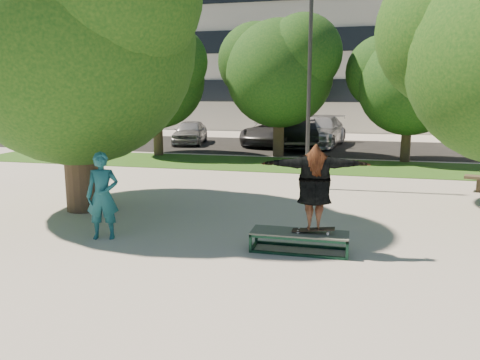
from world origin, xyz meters
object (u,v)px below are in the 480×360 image
(bystander, at_px, (103,196))
(car_silver_b, at_px, (319,131))
(car_dark, at_px, (297,133))
(lamppost, at_px, (309,84))
(grind_box, at_px, (299,242))
(car_silver_a, at_px, (190,132))
(tree_left, at_px, (72,28))
(car_grey, at_px, (273,132))

(bystander, xyz_separation_m, car_silver_b, (3.00, 17.48, -0.07))
(car_dark, xyz_separation_m, car_silver_b, (1.00, 1.37, 0.01))
(lamppost, bearing_deg, bystander, -120.33)
(grind_box, xyz_separation_m, car_silver_b, (-0.95, 17.35, 0.63))
(car_dark, bearing_deg, car_silver_b, 42.73)
(car_silver_a, height_order, car_silver_b, car_silver_b)
(tree_left, bearing_deg, car_silver_a, 99.18)
(car_silver_a, distance_m, car_grey, 4.72)
(grind_box, relative_size, car_grey, 0.34)
(grind_box, bearing_deg, car_dark, 96.96)
(tree_left, xyz_separation_m, car_silver_a, (-2.39, 14.82, -3.74))
(bystander, height_order, car_silver_a, bystander)
(bystander, bearing_deg, car_silver_b, 63.63)
(car_silver_a, bearing_deg, tree_left, -90.38)
(tree_left, relative_size, grind_box, 3.95)
(bystander, bearing_deg, car_silver_a, 87.28)
(car_grey, xyz_separation_m, car_silver_b, (2.50, 0.00, 0.07))
(car_silver_a, bearing_deg, bystander, -85.64)
(grind_box, relative_size, bystander, 1.02)
(lamppost, height_order, car_dark, lamppost)
(grind_box, xyz_separation_m, car_dark, (-1.95, 15.98, 0.62))
(car_grey, relative_size, car_silver_b, 0.95)
(bystander, height_order, car_dark, bystander)
(lamppost, distance_m, bystander, 7.29)
(bystander, relative_size, car_grey, 0.33)
(car_grey, distance_m, car_silver_b, 2.50)
(bystander, distance_m, car_silver_a, 17.41)
(lamppost, height_order, grind_box, lamppost)
(tree_left, relative_size, car_dark, 1.44)
(grind_box, bearing_deg, car_silver_b, 93.14)
(car_grey, height_order, car_silver_b, car_silver_b)
(lamppost, distance_m, car_silver_a, 13.58)
(bystander, distance_m, car_silver_b, 17.74)
(tree_left, xyz_separation_m, car_grey, (2.29, 15.41, -3.68))
(car_silver_a, bearing_deg, car_dark, -16.82)
(grind_box, relative_size, car_dark, 0.36)
(tree_left, xyz_separation_m, bystander, (1.79, -2.08, -3.54))
(tree_left, xyz_separation_m, car_silver_b, (4.79, 15.41, -3.60))
(car_silver_b, bearing_deg, bystander, -91.89)
(bystander, bearing_deg, car_grey, 71.73)
(car_dark, bearing_deg, tree_left, -116.25)
(tree_left, height_order, car_dark, tree_left)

